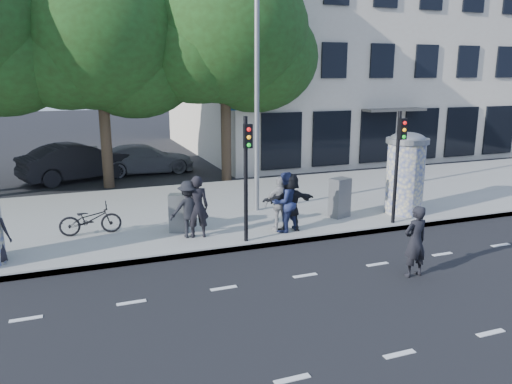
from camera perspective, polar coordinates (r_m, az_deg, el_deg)
name	(u,v)px	position (r m, az deg, el deg)	size (l,w,h in m)	color
ground	(335,300)	(10.81, 9.00, -12.14)	(120.00, 120.00, 0.00)	black
sidewalk	(227,208)	(17.28, -3.34, -1.89)	(40.00, 8.00, 0.15)	gray
curb	(270,244)	(13.73, 1.66, -5.97)	(40.00, 0.10, 0.16)	slate
lane_dash_near	(400,354)	(9.20, 16.09, -17.38)	(32.00, 0.12, 0.01)	silver
lane_dash_far	(305,276)	(11.93, 5.64, -9.48)	(32.00, 0.12, 0.01)	silver
ad_column_right	(406,171)	(16.87, 16.72, 2.29)	(1.36, 1.36, 2.65)	beige
traffic_pole_near	(246,167)	(13.18, -1.10, 2.92)	(0.22, 0.31, 3.40)	black
traffic_pole_far	(398,156)	(15.45, 15.96, 3.96)	(0.22, 0.31, 3.40)	black
street_lamp	(258,68)	(16.11, 0.18, 14.01)	(0.25, 0.93, 8.00)	slate
tree_near_left	(99,35)	(21.21, -17.54, 16.71)	(6.80, 6.80, 8.97)	#38281C
tree_center	(225,32)	(21.76, -3.61, 17.84)	(7.00, 7.00, 9.30)	#38281C
building	(348,51)	(33.10, 10.46, 15.58)	(20.30, 15.85, 12.00)	#C1B4A2
ped_b	(197,207)	(13.91, -6.76, -1.68)	(0.64, 0.42, 1.76)	black
ped_c	(285,202)	(14.34, 3.31, -1.16)	(0.85, 0.66, 1.75)	navy
ped_d	(189,209)	(13.98, -7.69, -1.95)	(1.04, 0.60, 1.61)	black
ped_e	(280,204)	(14.40, 2.81, -1.36)	(0.95, 0.54, 1.62)	gray
ped_f	(290,202)	(14.40, 3.92, -1.18)	(1.59, 0.57, 1.72)	black
man_road	(415,241)	(12.14, 17.73, -5.39)	(0.62, 0.41, 1.70)	black
bicycle	(90,219)	(14.92, -18.41, -2.97)	(1.70, 0.59, 0.89)	black
cabinet_left	(179,213)	(14.57, -8.83, -2.38)	(0.53, 0.39, 1.11)	slate
cabinet_right	(340,198)	(16.06, 9.56, -0.64)	(0.60, 0.44, 1.26)	#5D5E61
car_mid	(79,162)	(23.38, -19.55, 3.28)	(5.00, 1.74, 1.65)	black
car_right	(144,159)	(24.25, -12.69, 3.72)	(4.67, 1.90, 1.35)	slate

